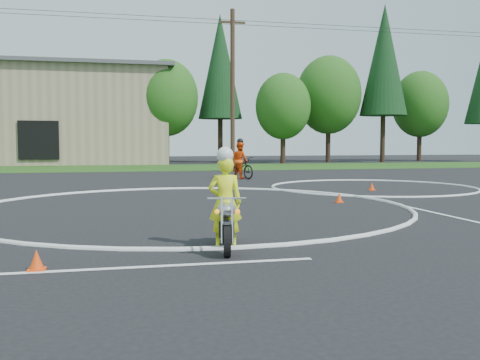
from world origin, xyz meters
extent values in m
plane|color=black|center=(0.00, 0.00, 0.00)|extent=(120.00, 120.00, 0.00)
cube|color=#1E4714|center=(0.00, 27.00, 0.01)|extent=(120.00, 10.00, 0.02)
torus|color=silver|center=(0.00, 3.00, 0.01)|extent=(12.12, 12.12, 0.12)
torus|color=silver|center=(8.00, 8.00, 0.01)|extent=(8.10, 8.10, 0.10)
cube|color=silver|center=(-3.00, -4.00, 0.01)|extent=(8.00, 0.12, 0.01)
cylinder|color=black|center=(-0.23, -3.56, 0.27)|extent=(0.20, 0.54, 0.53)
cylinder|color=black|center=(-0.02, -2.34, 0.27)|extent=(0.20, 0.54, 0.53)
cube|color=black|center=(-0.12, -2.91, 0.36)|extent=(0.33, 0.52, 0.27)
ellipsoid|color=#9F9FA3|center=(-0.15, -3.08, 0.69)|extent=(0.41, 0.62, 0.25)
cube|color=black|center=(-0.07, -2.64, 0.66)|extent=(0.32, 0.56, 0.09)
cylinder|color=silver|center=(-0.30, -3.48, 0.58)|extent=(0.09, 0.32, 0.71)
cylinder|color=silver|center=(-0.14, -3.51, 0.58)|extent=(0.09, 0.32, 0.71)
cube|color=silver|center=(-0.24, -3.58, 0.55)|extent=(0.16, 0.21, 0.04)
cylinder|color=silver|center=(-0.19, -3.34, 0.91)|extent=(0.62, 0.14, 0.03)
sphere|color=silver|center=(-0.25, -3.65, 0.76)|extent=(0.16, 0.16, 0.16)
sphere|color=orange|center=(-0.40, -3.60, 0.73)|extent=(0.08, 0.08, 0.08)
sphere|color=orange|center=(-0.09, -3.66, 0.73)|extent=(0.08, 0.08, 0.08)
cylinder|color=silver|center=(0.08, -2.58, 0.27)|extent=(0.19, 0.71, 0.07)
imported|color=#F0FE1A|center=(-0.13, -2.85, 0.79)|extent=(0.63, 0.47, 1.57)
sphere|color=silver|center=(-0.13, -2.89, 1.59)|extent=(0.28, 0.28, 0.28)
imported|color=black|center=(4.00, 14.41, 0.55)|extent=(1.53, 2.22, 1.10)
imported|color=#FE4F0D|center=(4.00, 14.41, 0.92)|extent=(1.00, 1.10, 1.84)
sphere|color=black|center=(4.00, 14.41, 1.86)|extent=(0.32, 0.32, 0.32)
cone|color=#F7440D|center=(-3.03, -3.86, 0.15)|extent=(0.22, 0.22, 0.30)
cube|color=#F7440D|center=(-3.03, -3.86, 0.01)|extent=(0.24, 0.24, 0.03)
cone|color=#F7440D|center=(4.55, 3.22, 0.15)|extent=(0.22, 0.22, 0.30)
cube|color=#F7440D|center=(4.55, 3.22, 0.01)|extent=(0.24, 0.24, 0.03)
cone|color=#F7440D|center=(7.42, 6.84, 0.15)|extent=(0.22, 0.22, 0.30)
cube|color=#F7440D|center=(7.42, 6.84, 0.01)|extent=(0.24, 0.24, 0.03)
cube|color=black|center=(-8.00, 31.90, 2.00)|extent=(3.00, 0.16, 3.00)
cylinder|color=#382619|center=(2.00, 34.00, 1.62)|extent=(0.44, 0.44, 3.24)
ellipsoid|color=#1E5116|center=(2.00, 34.00, 5.58)|extent=(5.40, 5.40, 6.48)
cylinder|color=#382619|center=(7.00, 36.00, 1.98)|extent=(0.44, 0.44, 3.96)
cone|color=black|center=(7.00, 36.00, 8.63)|extent=(3.96, 3.96, 9.35)
cylinder|color=#382619|center=(12.00, 33.00, 1.44)|extent=(0.44, 0.44, 2.88)
ellipsoid|color=#1E5116|center=(12.00, 33.00, 4.96)|extent=(4.80, 4.80, 5.76)
cylinder|color=#382619|center=(17.00, 35.00, 1.80)|extent=(0.44, 0.44, 3.60)
ellipsoid|color=#1E5116|center=(17.00, 35.00, 6.20)|extent=(6.00, 6.00, 7.20)
cylinder|color=#382619|center=(22.00, 34.00, 2.16)|extent=(0.44, 0.44, 4.32)
cone|color=black|center=(22.00, 34.00, 9.42)|extent=(4.32, 4.32, 10.20)
cylinder|color=#382619|center=(27.00, 36.00, 1.62)|extent=(0.44, 0.44, 3.24)
ellipsoid|color=#1E5116|center=(27.00, 36.00, 5.58)|extent=(5.40, 5.40, 6.48)
cylinder|color=#382619|center=(-2.00, 35.00, 1.44)|extent=(0.44, 0.44, 2.88)
ellipsoid|color=#1E5116|center=(-2.00, 35.00, 4.96)|extent=(4.80, 4.80, 5.76)
cylinder|color=#473321|center=(5.00, 21.00, 5.00)|extent=(0.28, 0.28, 10.00)
cube|color=#473321|center=(5.00, 21.00, 9.20)|extent=(1.60, 0.12, 0.12)
cylinder|color=black|center=(-5.00, 20.45, 9.20)|extent=(20.00, 0.02, 0.02)
cylinder|color=black|center=(-5.00, 21.55, 9.20)|extent=(20.00, 0.02, 0.02)
cylinder|color=black|center=(15.00, 20.45, 9.20)|extent=(20.00, 0.02, 0.02)
cylinder|color=black|center=(15.00, 21.55, 9.20)|extent=(20.00, 0.02, 0.02)
camera|label=1|loc=(-1.85, -11.74, 1.80)|focal=40.00mm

